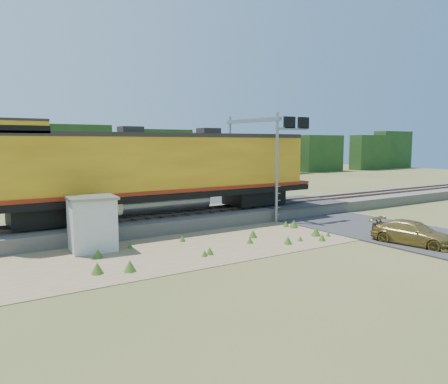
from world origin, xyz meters
TOP-DOWN VIEW (x-y plane):
  - ground at (0.00, 0.00)m, footprint 140.00×140.00m
  - ballast at (0.00, 6.00)m, footprint 70.00×5.00m
  - rails at (0.00, 6.00)m, footprint 70.00×1.54m
  - dirt_shoulder at (-2.00, 0.50)m, footprint 26.00×8.00m
  - road at (7.00, 0.74)m, footprint 7.00×66.00m
  - tree_line_north at (0.00, 38.00)m, footprint 130.00×3.00m
  - weed_clumps at (-3.50, 0.10)m, footprint 15.00×6.20m
  - locomotive at (-4.15, 6.00)m, footprint 21.98×3.35m
  - shed at (-9.56, 2.47)m, footprint 2.54×2.54m
  - signal_gantry at (3.48, 5.32)m, footprint 2.93×6.20m
  - car at (5.00, -5.76)m, footprint 2.52×4.63m

SIDE VIEW (x-z plane):
  - ground at x=0.00m, z-range 0.00..0.00m
  - weed_clumps at x=-3.50m, z-range -0.28..0.28m
  - dirt_shoulder at x=-2.00m, z-range 0.00..0.03m
  - road at x=7.00m, z-range -0.34..0.52m
  - ballast at x=0.00m, z-range 0.00..0.80m
  - car at x=5.00m, z-range 0.00..1.27m
  - rails at x=0.00m, z-range 0.80..0.96m
  - shed at x=-9.56m, z-range 0.02..2.78m
  - tree_line_north at x=0.00m, z-range -0.18..6.32m
  - locomotive at x=-4.15m, z-range 0.92..6.59m
  - signal_gantry at x=3.48m, z-range 1.83..9.23m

